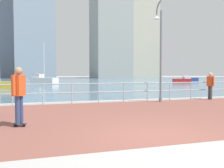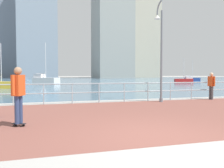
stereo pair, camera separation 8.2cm
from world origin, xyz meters
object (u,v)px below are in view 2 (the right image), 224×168
bystander (211,84)px  lamppost (160,46)px  skateboarder (18,91)px  sailboat_navy (184,80)px  sailboat_gray (192,79)px  sailboat_teal (45,80)px  sailboat_blue (0,84)px

bystander → lamppost: bearing=-178.5°
skateboarder → sailboat_navy: (23.73, 28.04, -0.61)m
lamppost → sailboat_navy: lamppost is taller
bystander → sailboat_gray: sailboat_gray is taller
skateboarder → sailboat_teal: (0.21, 29.17, -0.43)m
skateboarder → sailboat_navy: size_ratio=0.39×
bystander → sailboat_teal: 26.70m
sailboat_navy → sailboat_gray: bearing=48.1°
bystander → sailboat_gray: (20.34, 31.14, -0.50)m
sailboat_gray → sailboat_navy: sailboat_gray is taller
sailboat_gray → sailboat_navy: size_ratio=1.03×
skateboarder → sailboat_blue: 19.40m
sailboat_blue → sailboat_navy: bearing=18.1°
lamppost → skateboarder: lamppost is taller
sailboat_teal → sailboat_blue: (-4.30, -10.21, -0.15)m
bystander → sailboat_navy: size_ratio=0.36×
sailboat_gray → bystander: bearing=-123.2°
bystander → sailboat_blue: sailboat_blue is taller
lamppost → sailboat_teal: 25.84m
lamppost → bystander: 3.99m
skateboarder → bystander: (10.07, 4.36, -0.09)m
sailboat_teal → lamppost: bearing=-75.4°
skateboarder → sailboat_navy: bearing=49.8°
bystander → sailboat_navy: 27.35m
sailboat_navy → sailboat_blue: bearing=-161.9°
sailboat_teal → sailboat_navy: sailboat_teal is taller
sailboat_blue → bystander: bearing=-45.9°
lamppost → sailboat_gray: (23.73, 31.23, -2.60)m
sailboat_gray → sailboat_blue: size_ratio=0.96×
bystander → skateboarder: bearing=-156.6°
lamppost → sailboat_teal: (-6.47, 24.90, -2.43)m
bystander → sailboat_teal: size_ratio=0.25×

